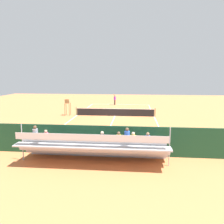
# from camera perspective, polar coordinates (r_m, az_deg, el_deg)

# --- Properties ---
(ground_plane) EXTENTS (60.00, 60.00, 0.00)m
(ground_plane) POSITION_cam_1_polar(r_m,az_deg,el_deg) (28.91, 0.77, -1.00)
(ground_plane) COLOR #D17542
(court_line_markings) EXTENTS (10.10, 22.20, 0.01)m
(court_line_markings) POSITION_cam_1_polar(r_m,az_deg,el_deg) (28.95, 0.78, -0.99)
(court_line_markings) COLOR white
(court_line_markings) RESTS_ON ground
(tennis_net) EXTENTS (10.30, 0.10, 1.07)m
(tennis_net) POSITION_cam_1_polar(r_m,az_deg,el_deg) (28.82, 0.77, -0.03)
(tennis_net) COLOR black
(tennis_net) RESTS_ON ground
(backdrop_wall) EXTENTS (18.00, 0.16, 2.00)m
(backdrop_wall) POSITION_cam_1_polar(r_m,az_deg,el_deg) (15.15, -3.70, -7.15)
(backdrop_wall) COLOR #194228
(backdrop_wall) RESTS_ON ground
(bleacher_stand) EXTENTS (9.06, 2.40, 2.48)m
(bleacher_stand) POSITION_cam_1_polar(r_m,az_deg,el_deg) (13.88, -4.29, -8.91)
(bleacher_stand) COLOR #B2B2B7
(bleacher_stand) RESTS_ON ground
(umpire_chair) EXTENTS (0.67, 0.67, 2.14)m
(umpire_chair) POSITION_cam_1_polar(r_m,az_deg,el_deg) (29.63, -11.30, 1.64)
(umpire_chair) COLOR olive
(umpire_chair) RESTS_ON ground
(courtside_bench) EXTENTS (1.80, 0.40, 0.93)m
(courtside_bench) POSITION_cam_1_polar(r_m,az_deg,el_deg) (15.79, 5.63, -8.15)
(courtside_bench) COLOR #9E754C
(courtside_bench) RESTS_ON ground
(equipment_bag) EXTENTS (0.90, 0.36, 0.36)m
(equipment_bag) POSITION_cam_1_polar(r_m,az_deg,el_deg) (15.88, -0.94, -9.43)
(equipment_bag) COLOR black
(equipment_bag) RESTS_ON ground
(tennis_player) EXTENTS (0.46, 0.56, 1.93)m
(tennis_player) POSITION_cam_1_polar(r_m,az_deg,el_deg) (39.14, 0.72, 3.33)
(tennis_player) COLOR black
(tennis_player) RESTS_ON ground
(tennis_racket) EXTENTS (0.54, 0.49, 0.03)m
(tennis_racket) POSITION_cam_1_polar(r_m,az_deg,el_deg) (39.48, -0.87, 1.92)
(tennis_racket) COLOR black
(tennis_racket) RESTS_ON ground
(tennis_ball_near) EXTENTS (0.07, 0.07, 0.07)m
(tennis_ball_near) POSITION_cam_1_polar(r_m,az_deg,el_deg) (36.96, 4.18, 1.39)
(tennis_ball_near) COLOR #CCDB33
(tennis_ball_near) RESTS_ON ground
(tennis_ball_far) EXTENTS (0.07, 0.07, 0.07)m
(tennis_ball_far) POSITION_cam_1_polar(r_m,az_deg,el_deg) (36.33, 2.36, 1.26)
(tennis_ball_far) COLOR #CCDB33
(tennis_ball_far) RESTS_ON ground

